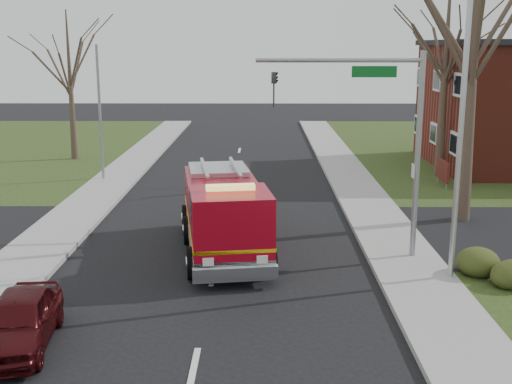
{
  "coord_description": "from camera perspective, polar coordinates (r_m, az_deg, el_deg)",
  "views": [
    {
      "loc": [
        1.49,
        -18.83,
        6.96
      ],
      "look_at": [
        1.3,
        2.77,
        2.0
      ],
      "focal_mm": 45.0,
      "sensor_mm": 36.0,
      "label": 1
    }
  ],
  "objects": [
    {
      "name": "parked_car_maroon",
      "position": [
        16.33,
        -20.3,
        -10.66
      ],
      "size": [
        1.94,
        3.96,
        1.3
      ],
      "primitive_type": "imported",
      "rotation": [
        0.0,
        0.0,
        0.11
      ],
      "color": "#37080B",
      "rests_on": "ground"
    },
    {
      "name": "fire_engine",
      "position": [
        21.74,
        -2.84,
        -2.16
      ],
      "size": [
        3.6,
        7.44,
        2.88
      ],
      "rotation": [
        0.0,
        0.0,
        0.15
      ],
      "color": "#9D0717",
      "rests_on": "ground"
    },
    {
      "name": "ground",
      "position": [
        20.13,
        -3.8,
        -7.33
      ],
      "size": [
        120.0,
        120.0,
        0.0
      ],
      "primitive_type": "plane",
      "color": "black",
      "rests_on": "ground"
    },
    {
      "name": "streetlight_pole",
      "position": [
        19.33,
        17.57,
        5.17
      ],
      "size": [
        1.48,
        0.16,
        8.4
      ],
      "color": "#B7BABF",
      "rests_on": "ground"
    },
    {
      "name": "bare_tree_left",
      "position": [
        40.52,
        -16.25,
        10.45
      ],
      "size": [
        4.5,
        4.5,
        9.0
      ],
      "color": "#3E3125",
      "rests_on": "ground"
    },
    {
      "name": "health_center_sign",
      "position": [
        33.16,
        16.26,
        1.84
      ],
      "size": [
        0.12,
        2.0,
        1.4
      ],
      "color": "#561914",
      "rests_on": "ground"
    },
    {
      "name": "utility_pole_far",
      "position": [
        34.04,
        -13.7,
        6.73
      ],
      "size": [
        0.14,
        0.14,
        7.0
      ],
      "primitive_type": "cylinder",
      "color": "gray",
      "rests_on": "ground"
    },
    {
      "name": "sidewalk_left",
      "position": [
        21.47,
        -20.66,
        -6.64
      ],
      "size": [
        2.4,
        80.0,
        0.15
      ],
      "primitive_type": "cube",
      "color": "gray",
      "rests_on": "ground"
    },
    {
      "name": "traffic_signal_mast",
      "position": [
        20.79,
        10.88,
        6.48
      ],
      "size": [
        5.29,
        0.18,
        6.8
      ],
      "color": "gray",
      "rests_on": "ground"
    },
    {
      "name": "sidewalk_right",
      "position": [
        20.59,
        13.8,
        -6.99
      ],
      "size": [
        2.4,
        80.0,
        0.15
      ],
      "primitive_type": "cube",
      "color": "gray",
      "rests_on": "ground"
    },
    {
      "name": "bare_tree_far",
      "position": [
        35.14,
        16.55,
        11.64
      ],
      "size": [
        5.25,
        5.25,
        10.5
      ],
      "color": "#3E3125",
      "rests_on": "ground"
    },
    {
      "name": "bare_tree_near",
      "position": [
        26.09,
        18.9,
        13.25
      ],
      "size": [
        6.0,
        6.0,
        12.0
      ],
      "color": "#3E3125",
      "rests_on": "ground"
    }
  ]
}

